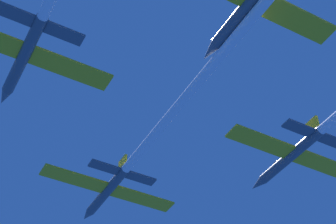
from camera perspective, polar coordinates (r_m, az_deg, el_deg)
name	(u,v)px	position (r m, az deg, el deg)	size (l,w,h in m)	color
jet_lead	(174,112)	(65.48, 0.57, 0.04)	(19.45, 64.90, 3.22)	#4C5660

